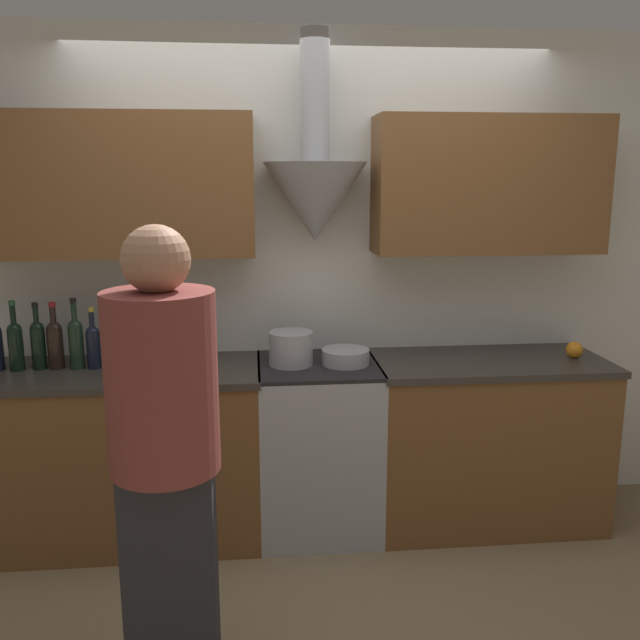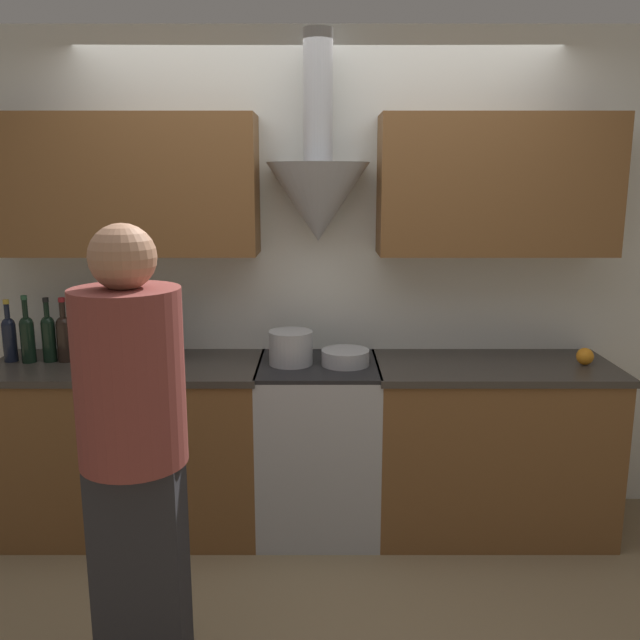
% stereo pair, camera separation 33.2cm
% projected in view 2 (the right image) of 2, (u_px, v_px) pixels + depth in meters
% --- Properties ---
extents(ground_plane, '(12.00, 12.00, 0.00)m').
position_uv_depth(ground_plane, '(320.00, 558.00, 3.34)').
color(ground_plane, '#847051').
extents(wall_back, '(8.40, 0.53, 2.60)m').
position_uv_depth(wall_back, '(315.00, 248.00, 3.61)').
color(wall_back, silver).
rests_on(wall_back, ground_plane).
extents(counter_left, '(1.38, 0.62, 0.90)m').
position_uv_depth(counter_left, '(133.00, 446.00, 3.57)').
color(counter_left, brown).
rests_on(counter_left, ground_plane).
extents(counter_right, '(1.22, 0.62, 0.90)m').
position_uv_depth(counter_right, '(492.00, 446.00, 3.56)').
color(counter_right, brown).
rests_on(counter_right, ground_plane).
extents(stove_range, '(0.62, 0.60, 0.90)m').
position_uv_depth(stove_range, '(320.00, 445.00, 3.56)').
color(stove_range, '#A8AAAF').
rests_on(stove_range, ground_plane).
extents(wine_bottle_0, '(0.07, 0.07, 0.33)m').
position_uv_depth(wine_bottle_0, '(12.00, 336.00, 3.49)').
color(wine_bottle_0, black).
rests_on(wine_bottle_0, counter_left).
extents(wine_bottle_1, '(0.07, 0.07, 0.35)m').
position_uv_depth(wine_bottle_1, '(30.00, 336.00, 3.47)').
color(wine_bottle_1, black).
rests_on(wine_bottle_1, counter_left).
extents(wine_bottle_2, '(0.07, 0.07, 0.34)m').
position_uv_depth(wine_bottle_2, '(51.00, 336.00, 3.49)').
color(wine_bottle_2, black).
rests_on(wine_bottle_2, counter_left).
extents(wine_bottle_3, '(0.08, 0.08, 0.34)m').
position_uv_depth(wine_bottle_3, '(67.00, 336.00, 3.49)').
color(wine_bottle_3, black).
rests_on(wine_bottle_3, counter_left).
extents(wine_bottle_4, '(0.07, 0.07, 0.36)m').
position_uv_depth(wine_bottle_4, '(86.00, 335.00, 3.48)').
color(wine_bottle_4, black).
rests_on(wine_bottle_4, counter_left).
extents(wine_bottle_5, '(0.07, 0.07, 0.31)m').
position_uv_depth(wine_bottle_5, '(102.00, 339.00, 3.48)').
color(wine_bottle_5, black).
rests_on(wine_bottle_5, counter_left).
extents(wine_bottle_6, '(0.07, 0.07, 0.33)m').
position_uv_depth(wine_bottle_6, '(121.00, 337.00, 3.49)').
color(wine_bottle_6, black).
rests_on(wine_bottle_6, counter_left).
extents(wine_bottle_7, '(0.07, 0.07, 0.35)m').
position_uv_depth(wine_bottle_7, '(141.00, 335.00, 3.47)').
color(wine_bottle_7, black).
rests_on(wine_bottle_7, counter_left).
extents(wine_bottle_8, '(0.07, 0.07, 0.34)m').
position_uv_depth(wine_bottle_8, '(159.00, 336.00, 3.48)').
color(wine_bottle_8, black).
rests_on(wine_bottle_8, counter_left).
extents(wine_bottle_9, '(0.07, 0.07, 0.33)m').
position_uv_depth(wine_bottle_9, '(176.00, 336.00, 3.48)').
color(wine_bottle_9, black).
rests_on(wine_bottle_9, counter_left).
extents(stock_pot, '(0.22, 0.22, 0.17)m').
position_uv_depth(stock_pot, '(293.00, 348.00, 3.45)').
color(stock_pot, '#A8AAAF').
rests_on(stock_pot, stove_range).
extents(mixing_bowl, '(0.24, 0.24, 0.08)m').
position_uv_depth(mixing_bowl, '(347.00, 357.00, 3.44)').
color(mixing_bowl, '#A8AAAF').
rests_on(mixing_bowl, stove_range).
extents(orange_fruit, '(0.09, 0.09, 0.09)m').
position_uv_depth(orange_fruit, '(587.00, 357.00, 3.44)').
color(orange_fruit, orange).
rests_on(orange_fruit, counter_right).
extents(person_foreground_left, '(0.36, 0.36, 1.70)m').
position_uv_depth(person_foreground_left, '(136.00, 448.00, 2.31)').
color(person_foreground_left, '#28282D').
rests_on(person_foreground_left, ground_plane).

